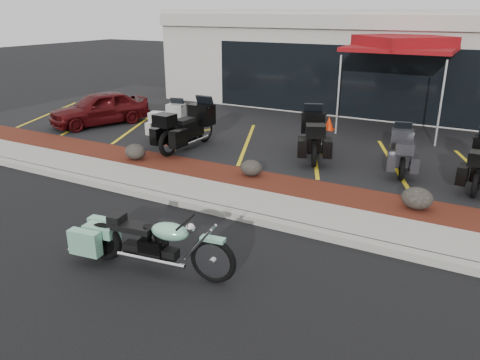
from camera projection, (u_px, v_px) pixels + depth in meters
The scene contains 17 objects.
ground at pixel (211, 235), 8.87m from camera, with size 90.00×90.00×0.00m, color black.
curb at pixel (235, 214), 9.59m from camera, with size 24.00×0.25×0.15m, color gray.
sidewalk at pixel (250, 202), 10.16m from camera, with size 24.00×1.20×0.15m, color gray.
mulch_bed at pixel (274, 185), 11.15m from camera, with size 24.00×1.20×0.16m, color #34110B.
upper_lot at pixel (342, 135), 15.60m from camera, with size 26.00×9.60×0.15m, color black.
dealership_building at pixel (389, 59), 20.09m from camera, with size 18.00×8.16×4.00m.
boulder_left at pixel (135, 152), 12.74m from camera, with size 0.60×0.50×0.42m, color black.
boulder_mid at pixel (251, 168), 11.49m from camera, with size 0.55×0.46×0.39m, color black.
boulder_right at pixel (417, 198), 9.58m from camera, with size 0.64×0.53×0.45m, color black.
hero_cruiser at pixel (213, 254), 7.16m from camera, with size 2.86×0.72×1.01m, color #7BBF9E, non-canonical shape.
touring_white at pixel (178, 115), 15.52m from camera, with size 1.96×0.75×1.14m, color #BBBBB7, non-canonical shape.
touring_black_front at pixel (205, 119), 14.29m from camera, with size 2.47×0.94×1.43m, color black, non-canonical shape.
touring_black_mid at pixel (312, 126), 13.55m from camera, with size 2.33×0.89×1.36m, color black, non-canonical shape.
touring_grey at pixel (401, 143), 12.33m from camera, with size 1.95×0.74×1.13m, color #2A2A2F, non-canonical shape.
parked_car at pixel (100, 108), 16.50m from camera, with size 1.38×3.43×1.17m, color #460A0C.
traffic_cone at pixel (329, 123), 15.90m from camera, with size 0.34×0.34×0.46m, color red.
popup_canopy at pixel (403, 45), 15.07m from camera, with size 3.47×3.47×3.08m.
Camera 1 is at (4.31, -6.73, 4.04)m, focal length 35.00 mm.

